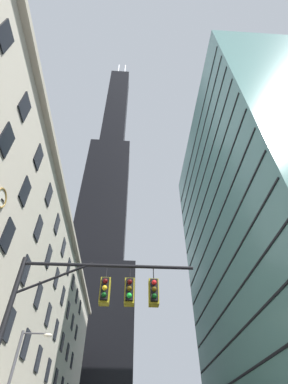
{
  "coord_description": "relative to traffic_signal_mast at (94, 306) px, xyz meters",
  "views": [
    {
      "loc": [
        -2.49,
        -8.87,
        1.23
      ],
      "look_at": [
        -0.24,
        29.18,
        36.91
      ],
      "focal_mm": 26.51,
      "sensor_mm": 36.0,
      "label": 1
    }
  ],
  "objects": [
    {
      "name": "traffic_signal_mast",
      "position": [
        0.0,
        0.0,
        0.0
      ],
      "size": [
        7.32,
        0.63,
        7.24
      ],
      "color": "black",
      "rests_on": "sidewalk_left"
    },
    {
      "name": "glass_office_midrise",
      "position": [
        22.68,
        26.41,
        23.95
      ],
      "size": [
        15.92,
        41.09,
        58.77
      ],
      "color": "slate",
      "rests_on": "ground"
    },
    {
      "name": "dark_skyscraper",
      "position": [
        -10.67,
        86.82,
        63.91
      ],
      "size": [
        28.22,
        28.22,
        232.43
      ],
      "color": "black",
      "rests_on": "ground"
    },
    {
      "name": "street_lamppost",
      "position": [
        -5.12,
        9.04,
        -1.07
      ],
      "size": [
        2.01,
        0.32,
        7.07
      ],
      "color": "#47474C",
      "rests_on": "sidewalk_left"
    }
  ]
}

